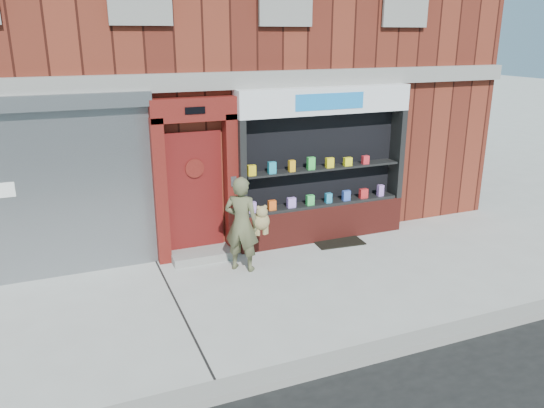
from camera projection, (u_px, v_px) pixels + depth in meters
ground at (275, 291)px, 8.47m from camera, size 80.00×80.00×0.00m
curb at (342, 361)px, 6.56m from camera, size 60.00×0.30×0.12m
building at (178, 31)px, 12.53m from camera, size 12.00×8.16×8.00m
shutter_bay at (58, 177)px, 8.56m from camera, size 3.10×0.30×3.04m
red_door_bay at (196, 180)px, 9.39m from camera, size 1.52×0.58×2.90m
pharmacy_bay at (322, 172)px, 10.28m from camera, size 3.50×0.41×3.00m
woman at (243, 224)px, 9.02m from camera, size 0.83×0.70×1.67m
doormat at (337, 241)px, 10.51m from camera, size 1.00×0.73×0.02m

